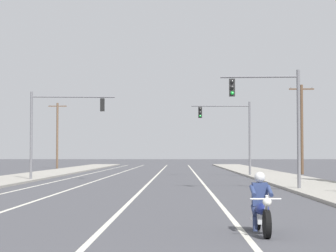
{
  "coord_description": "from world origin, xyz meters",
  "views": [
    {
      "loc": [
        2.1,
        -7.2,
        1.9
      ],
      "look_at": [
        1.62,
        20.13,
        3.12
      ],
      "focal_mm": 66.14,
      "sensor_mm": 36.0,
      "label": 1
    }
  ],
  "objects": [
    {
      "name": "lane_stripe_center",
      "position": [
        0.17,
        45.0,
        0.0
      ],
      "size": [
        0.16,
        100.0,
        0.01
      ],
      "primitive_type": "cube",
      "color": "beige",
      "rests_on": "ground"
    },
    {
      "name": "lane_stripe_left",
      "position": [
        -3.66,
        45.0,
        0.0
      ],
      "size": [
        0.16,
        100.0,
        0.01
      ],
      "primitive_type": "cube",
      "color": "beige",
      "rests_on": "ground"
    },
    {
      "name": "lane_stripe_right",
      "position": [
        3.64,
        45.0,
        0.0
      ],
      "size": [
        0.16,
        100.0,
        0.01
      ],
      "primitive_type": "cube",
      "color": "beige",
      "rests_on": "ground"
    },
    {
      "name": "lane_stripe_far_left",
      "position": [
        -6.26,
        45.0,
        0.0
      ],
      "size": [
        0.16,
        100.0,
        0.01
      ],
      "primitive_type": "cube",
      "color": "beige",
      "rests_on": "ground"
    },
    {
      "name": "sidewalk_kerb_right",
      "position": [
        9.82,
        40.0,
        0.07
      ],
      "size": [
        4.4,
        110.0,
        0.14
      ],
      "primitive_type": "cube",
      "color": "#9E998E",
      "rests_on": "ground"
    },
    {
      "name": "sidewalk_kerb_left",
      "position": [
        -9.82,
        40.0,
        0.07
      ],
      "size": [
        4.4,
        110.0,
        0.14
      ],
      "primitive_type": "cube",
      "color": "#9E998E",
      "rests_on": "ground"
    },
    {
      "name": "motorcycle_with_rider",
      "position": [
        4.05,
        7.56,
        0.59
      ],
      "size": [
        0.7,
        2.19,
        1.46
      ],
      "color": "black",
      "rests_on": "ground"
    },
    {
      "name": "traffic_signal_near_right",
      "position": [
        7.11,
        24.53,
        4.05
      ],
      "size": [
        4.07,
        0.37,
        6.2
      ],
      "color": "slate",
      "rests_on": "ground"
    },
    {
      "name": "traffic_signal_near_left",
      "position": [
        -6.43,
        35.58,
        4.16
      ],
      "size": [
        5.85,
        0.66,
        6.2
      ],
      "color": "slate",
      "rests_on": "ground"
    },
    {
      "name": "traffic_signal_mid_right",
      "position": [
        6.58,
        44.05,
        4.1
      ],
      "size": [
        4.93,
        0.46,
        6.2
      ],
      "color": "slate",
      "rests_on": "ground"
    },
    {
      "name": "utility_pole_right_far",
      "position": [
        13.34,
        49.36,
        4.31
      ],
      "size": [
        2.27,
        0.26,
        8.2
      ],
      "color": "brown",
      "rests_on": "ground"
    },
    {
      "name": "utility_pole_left_far",
      "position": [
        -13.24,
        70.48,
        4.36
      ],
      "size": [
        2.31,
        0.26,
        8.28
      ],
      "color": "brown",
      "rests_on": "ground"
    }
  ]
}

